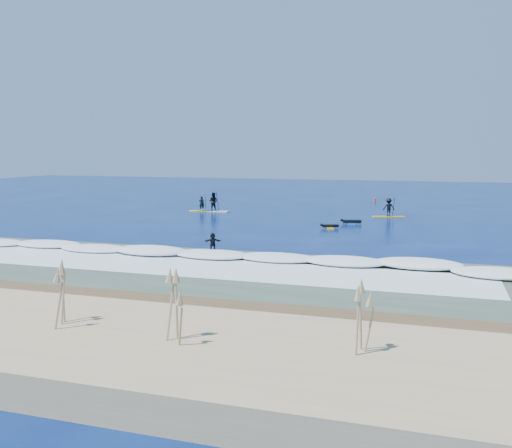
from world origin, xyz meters
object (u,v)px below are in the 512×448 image
(sup_paddler_right, at_px, (389,209))
(wave_surfer, at_px, (213,244))
(marker_buoy, at_px, (375,200))
(sup_paddler_left, at_px, (202,206))
(prone_paddler_far, at_px, (351,222))
(prone_paddler_near, at_px, (329,227))
(sup_paddler_center, at_px, (213,203))

(sup_paddler_right, bearing_deg, wave_surfer, -129.58)
(sup_paddler_right, xyz_separation_m, marker_buoy, (-2.94, 15.73, -0.55))
(sup_paddler_left, xyz_separation_m, marker_buoy, (16.10, 16.41, -0.30))
(prone_paddler_far, xyz_separation_m, wave_surfer, (-5.94, -17.27, 0.55))
(prone_paddler_near, distance_m, wave_surfer, 14.76)
(prone_paddler_far, bearing_deg, sup_paddler_center, 55.59)
(sup_paddler_left, distance_m, sup_paddler_right, 19.05)
(sup_paddler_center, distance_m, sup_paddler_right, 17.85)
(sup_paddler_center, bearing_deg, prone_paddler_far, -19.15)
(sup_paddler_center, relative_size, prone_paddler_near, 1.68)
(sup_paddler_left, bearing_deg, sup_paddler_center, -8.77)
(sup_paddler_right, relative_size, marker_buoy, 4.95)
(prone_paddler_near, relative_size, prone_paddler_far, 0.84)
(wave_surfer, bearing_deg, sup_paddler_left, 91.34)
(prone_paddler_near, distance_m, marker_buoy, 25.11)
(sup_paddler_left, height_order, wave_surfer, sup_paddler_left)
(sup_paddler_left, height_order, sup_paddler_right, sup_paddler_right)
(marker_buoy, bearing_deg, prone_paddler_near, -92.36)
(prone_paddler_near, height_order, prone_paddler_far, prone_paddler_far)
(wave_surfer, bearing_deg, sup_paddler_center, 88.56)
(sup_paddler_right, relative_size, prone_paddler_near, 1.55)
(prone_paddler_far, relative_size, marker_buoy, 3.79)
(sup_paddler_center, height_order, prone_paddler_far, sup_paddler_center)
(sup_paddler_center, xyz_separation_m, sup_paddler_right, (17.84, 0.41, -0.05))
(prone_paddler_far, height_order, marker_buoy, marker_buoy)
(sup_paddler_left, xyz_separation_m, prone_paddler_far, (16.34, -5.40, -0.41))
(prone_paddler_far, bearing_deg, prone_paddler_near, 144.79)
(prone_paddler_near, xyz_separation_m, marker_buoy, (1.04, 25.09, 0.13))
(wave_surfer, bearing_deg, marker_buoy, 58.40)
(marker_buoy, bearing_deg, wave_surfer, -98.30)
(prone_paddler_far, relative_size, wave_surfer, 1.37)
(prone_paddler_far, bearing_deg, wave_surfer, 147.15)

